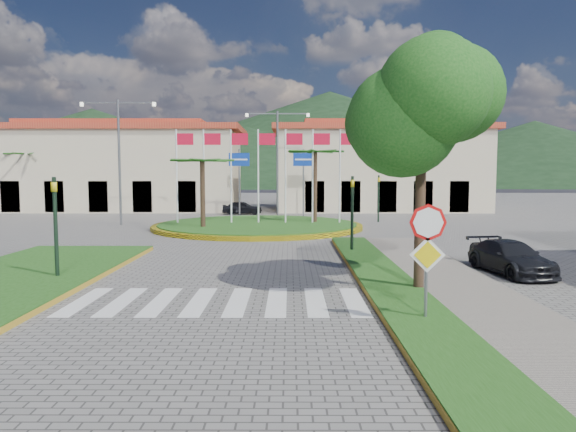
{
  "coord_description": "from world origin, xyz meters",
  "views": [
    {
      "loc": [
        1.93,
        -9.0,
        3.29
      ],
      "look_at": [
        1.87,
        8.0,
        1.89
      ],
      "focal_mm": 32.0,
      "sensor_mm": 36.0,
      "label": 1
    }
  ],
  "objects_px": {
    "car_dark_a": "(242,208)",
    "stop_sign": "(427,244)",
    "deciduous_tree": "(422,104)",
    "white_van": "(167,205)",
    "car_side_right": "(511,257)",
    "car_dark_b": "(338,204)",
    "roundabout_island": "(258,225)"
  },
  "relations": [
    {
      "from": "stop_sign",
      "to": "car_side_right",
      "type": "height_order",
      "value": "stop_sign"
    },
    {
      "from": "stop_sign",
      "to": "white_van",
      "type": "xyz_separation_m",
      "value": [
        -13.9,
        34.43,
        -1.26
      ]
    },
    {
      "from": "roundabout_island",
      "to": "car_dark_a",
      "type": "relative_size",
      "value": 3.96
    },
    {
      "from": "stop_sign",
      "to": "car_dark_b",
      "type": "height_order",
      "value": "stop_sign"
    },
    {
      "from": "car_dark_b",
      "to": "roundabout_island",
      "type": "bearing_deg",
      "value": 161.07
    },
    {
      "from": "roundabout_island",
      "to": "deciduous_tree",
      "type": "distance_m",
      "value": 18.55
    },
    {
      "from": "white_van",
      "to": "car_side_right",
      "type": "relative_size",
      "value": 1.02
    },
    {
      "from": "car_dark_a",
      "to": "car_side_right",
      "type": "height_order",
      "value": "car_dark_a"
    },
    {
      "from": "stop_sign",
      "to": "car_dark_b",
      "type": "bearing_deg",
      "value": 87.7
    },
    {
      "from": "stop_sign",
      "to": "car_side_right",
      "type": "bearing_deg",
      "value": 53.33
    },
    {
      "from": "roundabout_island",
      "to": "stop_sign",
      "type": "height_order",
      "value": "roundabout_island"
    },
    {
      "from": "stop_sign",
      "to": "car_dark_a",
      "type": "relative_size",
      "value": 0.83
    },
    {
      "from": "roundabout_island",
      "to": "car_dark_b",
      "type": "bearing_deg",
      "value": 67.11
    },
    {
      "from": "deciduous_tree",
      "to": "white_van",
      "type": "distance_m",
      "value": 34.89
    },
    {
      "from": "white_van",
      "to": "roundabout_island",
      "type": "bearing_deg",
      "value": -141.86
    },
    {
      "from": "car_dark_b",
      "to": "car_side_right",
      "type": "distance_m",
      "value": 29.28
    },
    {
      "from": "stop_sign",
      "to": "car_dark_b",
      "type": "xyz_separation_m",
      "value": [
        1.4,
        34.95,
        -1.23
      ]
    },
    {
      "from": "white_van",
      "to": "car_dark_b",
      "type": "bearing_deg",
      "value": -81.94
    },
    {
      "from": "stop_sign",
      "to": "car_dark_b",
      "type": "relative_size",
      "value": 0.78
    },
    {
      "from": "car_dark_b",
      "to": "car_side_right",
      "type": "relative_size",
      "value": 0.91
    },
    {
      "from": "white_van",
      "to": "deciduous_tree",
      "type": "bearing_deg",
      "value": -149.11
    },
    {
      "from": "roundabout_island",
      "to": "car_dark_b",
      "type": "height_order",
      "value": "roundabout_island"
    },
    {
      "from": "white_van",
      "to": "car_dark_a",
      "type": "distance_m",
      "value": 8.02
    },
    {
      "from": "stop_sign",
      "to": "car_dark_a",
      "type": "bearing_deg",
      "value": 102.58
    },
    {
      "from": "stop_sign",
      "to": "car_dark_a",
      "type": "xyz_separation_m",
      "value": [
        -6.84,
        30.63,
        -1.24
      ]
    },
    {
      "from": "deciduous_tree",
      "to": "car_side_right",
      "type": "distance_m",
      "value": 6.57
    },
    {
      "from": "car_dark_b",
      "to": "stop_sign",
      "type": "bearing_deg",
      "value": -178.34
    },
    {
      "from": "car_dark_a",
      "to": "car_dark_b",
      "type": "xyz_separation_m",
      "value": [
        8.24,
        4.32,
        0.01
      ]
    },
    {
      "from": "car_dark_a",
      "to": "stop_sign",
      "type": "bearing_deg",
      "value": -166.91
    },
    {
      "from": "deciduous_tree",
      "to": "car_dark_a",
      "type": "relative_size",
      "value": 2.12
    },
    {
      "from": "stop_sign",
      "to": "deciduous_tree",
      "type": "xyz_separation_m",
      "value": [
        0.6,
        3.04,
        3.38
      ]
    },
    {
      "from": "stop_sign",
      "to": "car_side_right",
      "type": "distance_m",
      "value": 7.37
    }
  ]
}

